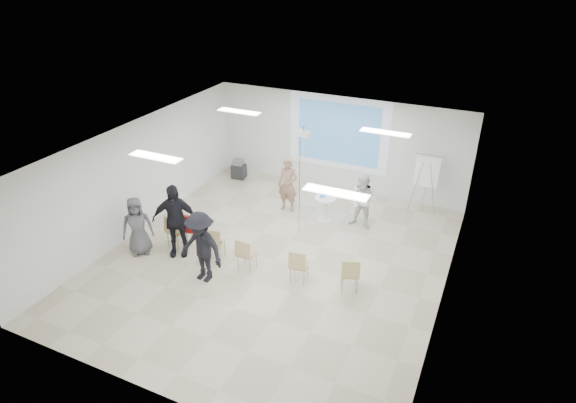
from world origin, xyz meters
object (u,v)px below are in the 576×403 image
at_px(pedestal_table, 325,207).
at_px(chair_left_inner, 214,242).
at_px(audience_left, 174,215).
at_px(audience_mid, 201,243).
at_px(laptop, 216,241).
at_px(flipchart_easel, 427,171).
at_px(chair_left_mid, 193,228).
at_px(av_cart, 239,170).
at_px(chair_right_inner, 298,264).
at_px(player_left, 288,181).
at_px(audience_outer, 137,223).
at_px(chair_center, 245,252).
at_px(player_right, 364,199).
at_px(chair_far_left, 174,229).

distance_m(pedestal_table, chair_left_inner, 3.46).
distance_m(audience_left, audience_mid, 1.35).
distance_m(pedestal_table, laptop, 3.39).
bearing_deg(laptop, flipchart_easel, -146.71).
bearing_deg(audience_mid, chair_left_mid, 140.97).
bearing_deg(av_cart, chair_right_inner, -54.64).
relative_size(chair_left_inner, audience_left, 0.42).
bearing_deg(player_left, audience_mid, -96.38).
distance_m(chair_left_inner, flipchart_easel, 6.21).
bearing_deg(chair_right_inner, chair_left_mid, 167.16).
bearing_deg(pedestal_table, laptop, -121.47).
height_order(chair_right_inner, audience_left, audience_left).
bearing_deg(av_cart, audience_outer, -97.74).
distance_m(chair_left_mid, chair_right_inner, 3.07).
xyz_separation_m(audience_mid, audience_outer, (-2.07, 0.28, -0.13)).
bearing_deg(player_left, pedestal_table, -7.27).
height_order(chair_center, flipchart_easel, flipchart_easel).
distance_m(chair_left_inner, chair_right_inner, 2.22).
height_order(player_left, player_right, player_left).
height_order(chair_far_left, chair_left_mid, chair_far_left).
bearing_deg(audience_outer, av_cart, 50.94).
height_order(chair_left_mid, chair_right_inner, chair_left_mid).
height_order(chair_far_left, chair_center, chair_far_left).
bearing_deg(chair_left_mid, audience_mid, -55.80).
relative_size(pedestal_table, chair_right_inner, 0.87).
xyz_separation_m(chair_left_mid, chair_left_inner, (0.84, -0.34, 0.02)).
relative_size(player_right, audience_outer, 1.03).
height_order(chair_left_mid, audience_outer, audience_outer).
bearing_deg(audience_mid, laptop, 110.76).
bearing_deg(chair_left_mid, chair_far_left, -156.56).
xyz_separation_m(pedestal_table, chair_right_inner, (0.46, -2.93, 0.09)).
bearing_deg(player_left, chair_far_left, -121.43).
bearing_deg(flipchart_easel, chair_right_inner, -112.38).
bearing_deg(audience_outer, pedestal_table, 4.62).
height_order(laptop, audience_outer, audience_outer).
xyz_separation_m(chair_right_inner, audience_left, (-3.22, -0.17, 0.59)).
height_order(chair_far_left, chair_right_inner, chair_far_left).
relative_size(player_left, flipchart_easel, 1.01).
distance_m(chair_center, audience_left, 1.98).
distance_m(chair_right_inner, flipchart_easel, 4.96).
bearing_deg(pedestal_table, chair_left_inner, -120.37).
xyz_separation_m(player_right, audience_left, (-3.82, -3.19, 0.21)).
relative_size(chair_left_inner, av_cart, 1.37).
distance_m(chair_left_mid, audience_outer, 1.38).
relative_size(chair_far_left, chair_left_mid, 1.01).
bearing_deg(player_right, audience_left, -134.23).
bearing_deg(chair_center, audience_mid, -134.48).
bearing_deg(laptop, audience_mid, 89.31).
bearing_deg(audience_outer, chair_left_inner, -24.84).
distance_m(player_right, chair_center, 3.68).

